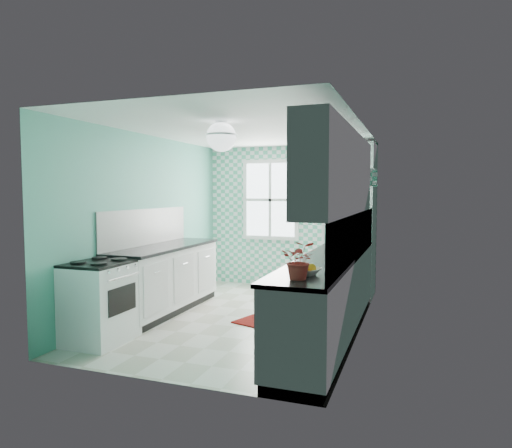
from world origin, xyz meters
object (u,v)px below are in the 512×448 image
(potted_plant, at_px, (300,260))
(sink, at_px, (343,248))
(microwave, at_px, (350,178))
(fridge, at_px, (349,241))
(stove, at_px, (100,301))
(fruit_bowl, at_px, (306,271))
(ceiling_light, at_px, (221,137))

(potted_plant, bearing_deg, sink, 89.92)
(potted_plant, relative_size, microwave, 0.69)
(fridge, distance_m, potted_plant, 3.70)
(fridge, relative_size, stove, 1.99)
(sink, relative_size, potted_plant, 1.69)
(stove, distance_m, fruit_bowl, 2.46)
(microwave, bearing_deg, sink, 97.04)
(fridge, relative_size, sink, 3.13)
(ceiling_light, relative_size, fruit_bowl, 1.31)
(stove, height_order, microwave, microwave)
(fruit_bowl, bearing_deg, potted_plant, -90.00)
(ceiling_light, distance_m, microwave, 2.87)
(fridge, xyz_separation_m, sink, (0.09, -1.27, 0.04))
(fridge, distance_m, sink, 1.27)
(fridge, distance_m, stove, 4.04)
(stove, xyz_separation_m, fruit_bowl, (2.40, -0.18, 0.50))
(sink, bearing_deg, fridge, 94.32)
(fridge, bearing_deg, stove, -128.60)
(fridge, relative_size, fruit_bowl, 6.67)
(sink, bearing_deg, potted_plant, -89.99)
(fridge, bearing_deg, microwave, 50.14)
(sink, relative_size, microwave, 1.17)
(ceiling_light, distance_m, sink, 2.28)
(ceiling_light, height_order, microwave, ceiling_light)
(stove, xyz_separation_m, microwave, (2.31, 3.28, 1.44))
(microwave, bearing_deg, potted_plant, 94.21)
(potted_plant, bearing_deg, microwave, 91.39)
(sink, distance_m, microwave, 1.61)
(ceiling_light, bearing_deg, stove, -150.84)
(ceiling_light, distance_m, stove, 2.31)
(sink, height_order, potted_plant, sink)
(stove, xyz_separation_m, potted_plant, (2.40, -0.41, 0.64))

